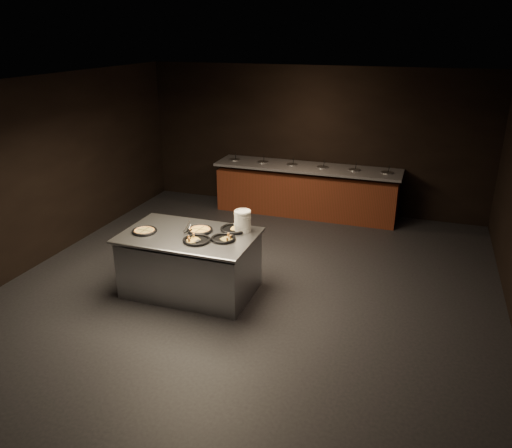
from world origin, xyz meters
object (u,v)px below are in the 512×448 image
object	(u,v)px
serving_counter	(191,264)
pan_cheese_whole	(200,230)
plate_stack	(243,221)
pan_veggie_whole	(144,231)

from	to	relation	value
serving_counter	pan_cheese_whole	xyz separation A→B (m)	(0.10, 0.14, 0.48)
plate_stack	pan_veggie_whole	size ratio (longest dim) A/B	0.85
serving_counter	plate_stack	bearing A→B (deg)	28.35
pan_veggie_whole	pan_cheese_whole	world-z (taller)	same
plate_stack	pan_cheese_whole	bearing A→B (deg)	-159.29
serving_counter	plate_stack	size ratio (longest dim) A/B	6.26
serving_counter	pan_veggie_whole	xyz separation A→B (m)	(-0.62, -0.14, 0.48)
plate_stack	pan_veggie_whole	xyz separation A→B (m)	(-1.28, -0.50, -0.13)
plate_stack	pan_cheese_whole	xyz separation A→B (m)	(-0.57, -0.21, -0.13)
pan_veggie_whole	pan_cheese_whole	size ratio (longest dim) A/B	0.96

